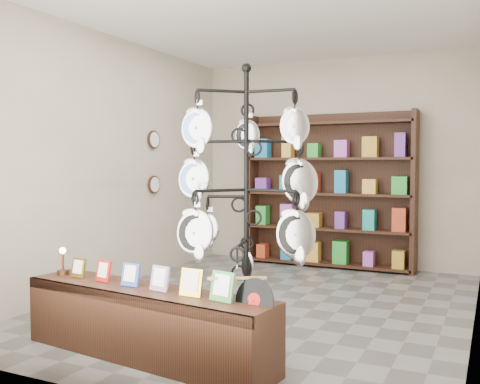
# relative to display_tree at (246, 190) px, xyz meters

# --- Properties ---
(ground) EXTENTS (5.00, 5.00, 0.00)m
(ground) POSITION_rel_display_tree_xyz_m (-0.49, 1.56, -1.28)
(ground) COLOR slate
(ground) RESTS_ON ground
(room_envelope) EXTENTS (5.00, 5.00, 5.00)m
(room_envelope) POSITION_rel_display_tree_xyz_m (-0.49, 1.56, 0.57)
(room_envelope) COLOR #BFB29A
(room_envelope) RESTS_ON ground
(display_tree) EXTENTS (1.21, 1.21, 2.21)m
(display_tree) POSITION_rel_display_tree_xyz_m (0.00, 0.00, 0.00)
(display_tree) COLOR black
(display_tree) RESTS_ON ground
(front_shelf) EXTENTS (2.21, 0.70, 0.77)m
(front_shelf) POSITION_rel_display_tree_xyz_m (-0.71, -0.28, -1.01)
(front_shelf) COLOR black
(front_shelf) RESTS_ON ground
(back_shelving) EXTENTS (2.42, 0.36, 2.20)m
(back_shelving) POSITION_rel_display_tree_xyz_m (-0.49, 3.85, -0.25)
(back_shelving) COLOR black
(back_shelving) RESTS_ON ground
(wall_clocks) EXTENTS (0.03, 0.24, 0.84)m
(wall_clocks) POSITION_rel_display_tree_xyz_m (-2.46, 2.36, 0.22)
(wall_clocks) COLOR black
(wall_clocks) RESTS_ON ground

